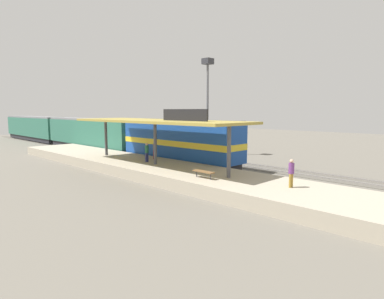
{
  "coord_description": "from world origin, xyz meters",
  "views": [
    {
      "loc": [
        -22.14,
        -21.87,
        5.5
      ],
      "look_at": [
        -1.38,
        -1.24,
        2.0
      ],
      "focal_mm": 30.68,
      "sensor_mm": 36.0,
      "label": 1
    }
  ],
  "objects_px": {
    "platform_bench": "(204,172)",
    "passenger_carriage_rear": "(34,128)",
    "passenger_carriage_front": "(90,134)",
    "freight_car": "(164,138)",
    "person_waiting": "(291,172)",
    "light_mast": "(208,86)",
    "locomotive": "(179,142)",
    "person_walking": "(155,149)",
    "person_boarding": "(147,151)"
  },
  "relations": [
    {
      "from": "platform_bench",
      "to": "freight_car",
      "type": "distance_m",
      "value": 19.72
    },
    {
      "from": "passenger_carriage_front",
      "to": "platform_bench",
      "type": "bearing_deg",
      "value": -102.57
    },
    {
      "from": "passenger_carriage_rear",
      "to": "person_waiting",
      "type": "bearing_deg",
      "value": -94.59
    },
    {
      "from": "locomotive",
      "to": "passenger_carriage_rear",
      "type": "distance_m",
      "value": 38.8
    },
    {
      "from": "passenger_carriage_front",
      "to": "person_boarding",
      "type": "distance_m",
      "value": 19.0
    },
    {
      "from": "platform_bench",
      "to": "locomotive",
      "type": "bearing_deg",
      "value": 56.03
    },
    {
      "from": "passenger_carriage_front",
      "to": "light_mast",
      "type": "distance_m",
      "value": 17.76
    },
    {
      "from": "light_mast",
      "to": "person_walking",
      "type": "distance_m",
      "value": 12.81
    },
    {
      "from": "locomotive",
      "to": "passenger_carriage_front",
      "type": "relative_size",
      "value": 0.72
    },
    {
      "from": "person_waiting",
      "to": "person_boarding",
      "type": "relative_size",
      "value": 1.0
    },
    {
      "from": "locomotive",
      "to": "freight_car",
      "type": "height_order",
      "value": "locomotive"
    },
    {
      "from": "platform_bench",
      "to": "freight_car",
      "type": "relative_size",
      "value": 0.14
    },
    {
      "from": "platform_bench",
      "to": "person_waiting",
      "type": "bearing_deg",
      "value": -72.73
    },
    {
      "from": "freight_car",
      "to": "person_boarding",
      "type": "height_order",
      "value": "freight_car"
    },
    {
      "from": "light_mast",
      "to": "person_boarding",
      "type": "distance_m",
      "value": 14.33
    },
    {
      "from": "freight_car",
      "to": "person_waiting",
      "type": "xyz_separation_m",
      "value": [
        -8.88,
        -22.16,
        -0.12
      ]
    },
    {
      "from": "platform_bench",
      "to": "freight_car",
      "type": "height_order",
      "value": "freight_car"
    },
    {
      "from": "platform_bench",
      "to": "passenger_carriage_rear",
      "type": "xyz_separation_m",
      "value": [
        6.0,
        47.71,
        0.97
      ]
    },
    {
      "from": "freight_car",
      "to": "person_waiting",
      "type": "bearing_deg",
      "value": -111.83
    },
    {
      "from": "platform_bench",
      "to": "passenger_carriage_front",
      "type": "xyz_separation_m",
      "value": [
        6.0,
        26.91,
        0.97
      ]
    },
    {
      "from": "freight_car",
      "to": "person_boarding",
      "type": "bearing_deg",
      "value": -137.64
    },
    {
      "from": "locomotive",
      "to": "freight_car",
      "type": "distance_m",
      "value": 8.99
    },
    {
      "from": "person_walking",
      "to": "person_boarding",
      "type": "relative_size",
      "value": 1.0
    },
    {
      "from": "platform_bench",
      "to": "light_mast",
      "type": "height_order",
      "value": "light_mast"
    },
    {
      "from": "light_mast",
      "to": "passenger_carriage_rear",
      "type": "bearing_deg",
      "value": 102.38
    },
    {
      "from": "locomotive",
      "to": "person_walking",
      "type": "xyz_separation_m",
      "value": [
        -2.83,
        0.34,
        -0.56
      ]
    },
    {
      "from": "passenger_carriage_rear",
      "to": "freight_car",
      "type": "xyz_separation_m",
      "value": [
        4.6,
        -31.09,
        -0.34
      ]
    },
    {
      "from": "passenger_carriage_front",
      "to": "freight_car",
      "type": "distance_m",
      "value": 11.28
    },
    {
      "from": "light_mast",
      "to": "person_waiting",
      "type": "height_order",
      "value": "light_mast"
    },
    {
      "from": "person_waiting",
      "to": "person_boarding",
      "type": "bearing_deg",
      "value": 90.46
    },
    {
      "from": "locomotive",
      "to": "person_waiting",
      "type": "height_order",
      "value": "locomotive"
    },
    {
      "from": "passenger_carriage_front",
      "to": "light_mast",
      "type": "height_order",
      "value": "light_mast"
    },
    {
      "from": "locomotive",
      "to": "person_waiting",
      "type": "xyz_separation_m",
      "value": [
        -4.28,
        -14.45,
        -0.56
      ]
    },
    {
      "from": "locomotive",
      "to": "person_walking",
      "type": "height_order",
      "value": "locomotive"
    },
    {
      "from": "locomotive",
      "to": "person_walking",
      "type": "bearing_deg",
      "value": 173.16
    },
    {
      "from": "person_waiting",
      "to": "person_walking",
      "type": "relative_size",
      "value": 1.0
    },
    {
      "from": "platform_bench",
      "to": "passenger_carriage_front",
      "type": "distance_m",
      "value": 27.58
    },
    {
      "from": "platform_bench",
      "to": "freight_car",
      "type": "bearing_deg",
      "value": 57.47
    },
    {
      "from": "person_waiting",
      "to": "person_walking",
      "type": "distance_m",
      "value": 14.86
    },
    {
      "from": "person_boarding",
      "to": "person_walking",
      "type": "bearing_deg",
      "value": 27.76
    },
    {
      "from": "freight_car",
      "to": "person_waiting",
      "type": "height_order",
      "value": "freight_car"
    },
    {
      "from": "passenger_carriage_front",
      "to": "person_walking",
      "type": "height_order",
      "value": "passenger_carriage_front"
    },
    {
      "from": "light_mast",
      "to": "person_walking",
      "type": "relative_size",
      "value": 6.84
    },
    {
      "from": "platform_bench",
      "to": "passenger_carriage_rear",
      "type": "bearing_deg",
      "value": 82.83
    },
    {
      "from": "platform_bench",
      "to": "light_mast",
      "type": "distance_m",
      "value": 19.7
    },
    {
      "from": "person_waiting",
      "to": "light_mast",
      "type": "bearing_deg",
      "value": 55.7
    },
    {
      "from": "passenger_carriage_rear",
      "to": "light_mast",
      "type": "distance_m",
      "value": 36.9
    },
    {
      "from": "platform_bench",
      "to": "person_walking",
      "type": "relative_size",
      "value": 0.99
    },
    {
      "from": "passenger_carriage_front",
      "to": "freight_car",
      "type": "xyz_separation_m",
      "value": [
        4.6,
        -10.29,
        -0.34
      ]
    },
    {
      "from": "platform_bench",
      "to": "locomotive",
      "type": "xyz_separation_m",
      "value": [
        6.0,
        8.91,
        1.07
      ]
    }
  ]
}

